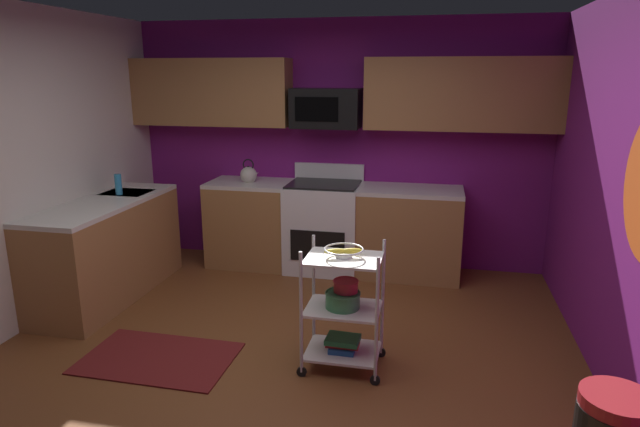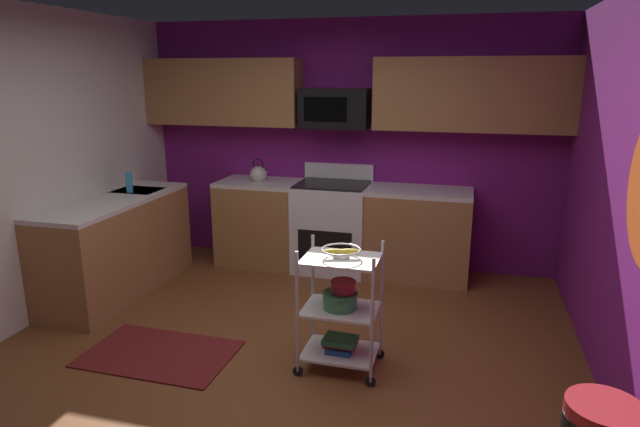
# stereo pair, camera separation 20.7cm
# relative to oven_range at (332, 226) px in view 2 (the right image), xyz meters

# --- Properties ---
(floor) EXTENTS (4.40, 4.80, 0.04)m
(floor) POSITION_rel_oven_range_xyz_m (0.08, -2.10, -0.50)
(floor) COLOR brown
(floor) RESTS_ON ground
(wall_back) EXTENTS (4.52, 0.06, 2.60)m
(wall_back) POSITION_rel_oven_range_xyz_m (0.08, 0.33, 0.82)
(wall_back) COLOR #751970
(wall_back) RESTS_ON ground
(counter_run) EXTENTS (3.54, 2.31, 0.92)m
(counter_run) POSITION_rel_oven_range_xyz_m (-0.67, -0.46, -0.01)
(counter_run) COLOR #9E6B3D
(counter_run) RESTS_ON ground
(oven_range) EXTENTS (0.76, 0.65, 1.10)m
(oven_range) POSITION_rel_oven_range_xyz_m (0.00, 0.00, 0.00)
(oven_range) COLOR white
(oven_range) RESTS_ON ground
(upper_cabinets) EXTENTS (4.40, 0.33, 0.70)m
(upper_cabinets) POSITION_rel_oven_range_xyz_m (0.10, 0.13, 1.37)
(upper_cabinets) COLOR #9E6B3D
(microwave) EXTENTS (0.70, 0.39, 0.40)m
(microwave) POSITION_rel_oven_range_xyz_m (-0.00, 0.10, 1.22)
(microwave) COLOR black
(rolling_cart) EXTENTS (0.58, 0.41, 0.91)m
(rolling_cart) POSITION_rel_oven_range_xyz_m (0.55, -1.97, -0.03)
(rolling_cart) COLOR silver
(rolling_cart) RESTS_ON ground
(fruit_bowl) EXTENTS (0.27, 0.27, 0.07)m
(fruit_bowl) POSITION_rel_oven_range_xyz_m (0.55, -1.97, 0.40)
(fruit_bowl) COLOR silver
(fruit_bowl) RESTS_ON rolling_cart
(mixing_bowl_large) EXTENTS (0.25, 0.25, 0.11)m
(mixing_bowl_large) POSITION_rel_oven_range_xyz_m (0.54, -1.97, 0.04)
(mixing_bowl_large) COLOR #387F4C
(mixing_bowl_large) RESTS_ON rolling_cart
(mixing_bowl_small) EXTENTS (0.18, 0.18, 0.08)m
(mixing_bowl_small) POSITION_rel_oven_range_xyz_m (0.56, -1.95, 0.14)
(mixing_bowl_small) COLOR maroon
(mixing_bowl_small) RESTS_ON rolling_cart
(book_stack) EXTENTS (0.24, 0.19, 0.10)m
(book_stack) POSITION_rel_oven_range_xyz_m (0.55, -1.97, -0.30)
(book_stack) COLOR #1E4C8C
(book_stack) RESTS_ON rolling_cart
(kettle) EXTENTS (0.21, 0.18, 0.26)m
(kettle) POSITION_rel_oven_range_xyz_m (-0.82, -0.00, 0.52)
(kettle) COLOR beige
(kettle) RESTS_ON counter_run
(dish_soap_bottle) EXTENTS (0.06, 0.06, 0.20)m
(dish_soap_bottle) POSITION_rel_oven_range_xyz_m (-1.82, -0.88, 0.54)
(dish_soap_bottle) COLOR #2D8CBF
(dish_soap_bottle) RESTS_ON counter_run
(floor_rug) EXTENTS (1.11, 0.71, 0.01)m
(floor_rug) POSITION_rel_oven_range_xyz_m (-0.80, -2.15, -0.47)
(floor_rug) COLOR maroon
(floor_rug) RESTS_ON ground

